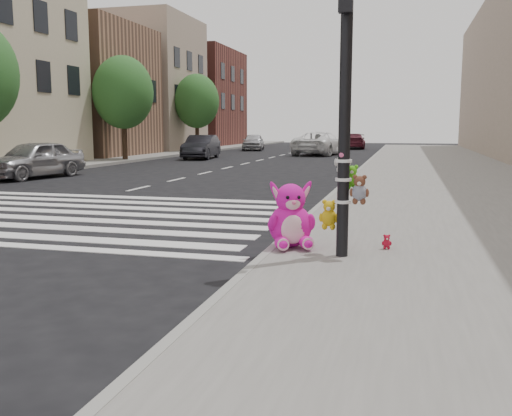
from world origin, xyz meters
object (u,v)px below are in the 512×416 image
(signal_pole, at_px, (345,135))
(car_dark_far, at_px, (201,147))
(car_white_near, at_px, (320,143))
(car_silver_far, at_px, (34,159))
(red_teddy, at_px, (387,242))
(pink_bunny, at_px, (291,220))

(signal_pole, distance_m, car_dark_far, 26.07)
(signal_pole, relative_size, car_white_near, 0.73)
(car_silver_far, relative_size, car_white_near, 0.75)
(car_silver_far, xyz_separation_m, car_dark_far, (1.64, 13.25, -0.01))
(car_dark_far, distance_m, car_white_near, 8.66)
(red_teddy, relative_size, car_dark_far, 0.05)
(pink_bunny, xyz_separation_m, car_dark_far, (-9.97, 23.36, 0.14))
(signal_pole, xyz_separation_m, car_silver_far, (-12.40, 10.47, -1.08))
(signal_pole, xyz_separation_m, pink_bunny, (-0.79, 0.36, -1.23))
(car_silver_far, bearing_deg, car_white_near, 78.04)
(car_dark_far, xyz_separation_m, car_white_near, (6.06, 6.18, 0.07))
(car_silver_far, height_order, car_white_near, car_white_near)
(car_white_near, bearing_deg, car_silver_far, 77.13)
(signal_pole, distance_m, pink_bunny, 1.51)
(red_teddy, distance_m, car_white_near, 29.79)
(pink_bunny, relative_size, car_dark_far, 0.24)
(signal_pole, distance_m, red_teddy, 1.74)
(car_dark_far, bearing_deg, pink_bunny, -73.55)
(red_teddy, height_order, car_silver_far, car_silver_far)
(signal_pole, height_order, red_teddy, signal_pole)
(pink_bunny, xyz_separation_m, car_white_near, (-3.91, 29.55, 0.21))
(signal_pole, distance_m, car_silver_far, 16.27)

